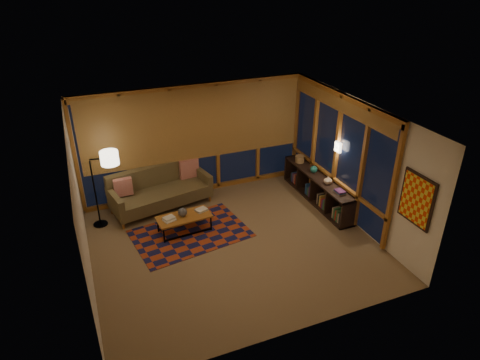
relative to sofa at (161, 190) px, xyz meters
name	(u,v)px	position (x,y,z in m)	size (l,w,h in m)	color
floor	(233,244)	(1.01, -1.99, -0.46)	(5.50, 5.00, 0.01)	#836C4C
ceiling	(232,118)	(1.01, -1.99, 2.24)	(5.50, 5.00, 0.01)	white
walls	(233,186)	(1.01, -1.99, 0.89)	(5.51, 5.01, 2.70)	beige
window_wall_back	(196,141)	(1.01, 0.44, 0.89)	(5.30, 0.16, 2.60)	brown
window_wall_right	(336,153)	(3.69, -1.39, 0.89)	(0.16, 3.70, 2.60)	brown
wall_art	(416,200)	(3.72, -3.84, 0.99)	(0.06, 0.74, 0.94)	red
wall_sconce	(338,147)	(3.63, -1.54, 1.09)	(0.12, 0.18, 0.22)	#FCEDC9
sofa	(161,190)	(0.00, 0.00, 0.00)	(2.25, 0.91, 0.92)	brown
pillow_left	(123,189)	(-0.82, 0.00, 0.20)	(0.40, 0.13, 0.40)	#AD0C00
pillow_right	(189,168)	(0.79, 0.38, 0.23)	(0.47, 0.16, 0.47)	#AD0C00
area_rug	(191,233)	(0.31, -1.30, -0.45)	(2.33, 1.55, 0.01)	#9B3717
coffee_table	(184,224)	(0.22, -1.17, -0.27)	(1.13, 0.52, 0.38)	brown
book_stack_a	(169,219)	(-0.10, -1.21, -0.05)	(0.22, 0.17, 0.06)	beige
book_stack_b	(202,210)	(0.63, -1.10, -0.06)	(0.24, 0.19, 0.05)	beige
ceramic_pot	(182,212)	(0.21, -1.15, 0.01)	(0.19, 0.19, 0.19)	black
floor_lamp	(95,190)	(-1.42, -0.22, 0.40)	(0.57, 0.37, 1.71)	black
bookshelf	(317,189)	(3.50, -1.08, -0.13)	(0.40, 2.60, 0.65)	#36231C
basket	(300,159)	(3.48, -0.21, 0.27)	(0.22, 0.22, 0.17)	#9C6F4B
teal_bowl	(314,169)	(3.50, -0.86, 0.28)	(0.17, 0.17, 0.17)	#1F736C
vase	(328,180)	(3.50, -1.48, 0.29)	(0.19, 0.19, 0.20)	tan
shelf_book_stack	(340,192)	(3.50, -1.96, 0.23)	(0.18, 0.25, 0.07)	beige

